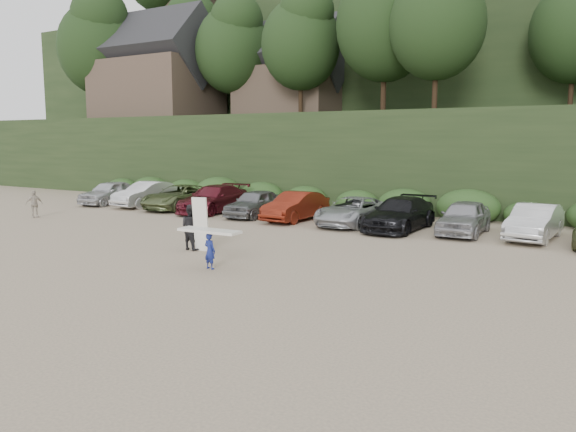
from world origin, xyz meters
The scene contains 6 objects.
ground centered at (0.00, 0.00, 0.00)m, with size 120.00×120.00×0.00m, color tan.
hillside_backdrop centered at (-0.26, 35.93, 11.22)m, with size 90.00×41.50×28.00m.
parked_cars centered at (0.77, 9.94, 0.77)m, with size 39.64×6.08×1.63m.
distant_walker centered at (-16.39, 3.27, 0.76)m, with size 0.89×0.37×1.52m, color #B4A898.
child_surfer centered at (-0.13, -1.45, 0.92)m, with size 2.27×0.71×1.35m.
adult_surfer centered at (-2.82, 0.76, 0.91)m, with size 1.35×0.77×2.12m.
Camera 1 is at (11.65, -15.91, 4.35)m, focal length 35.00 mm.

